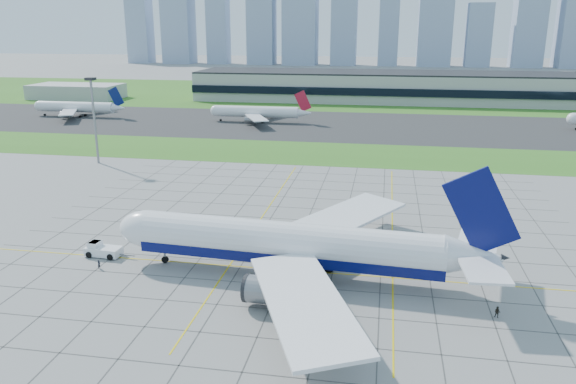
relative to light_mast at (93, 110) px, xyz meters
name	(u,v)px	position (x,y,z in m)	size (l,w,h in m)	color
ground	(288,265)	(70.00, -65.00, -16.18)	(1400.00, 1400.00, 0.00)	gray
grass_median	(336,154)	(70.00, 25.00, -16.16)	(700.00, 35.00, 0.04)	#34691E
asphalt_taxiway	(348,125)	(70.00, 80.00, -16.15)	(700.00, 75.00, 0.04)	#383838
grass_far	(361,95)	(70.00, 190.00, -16.16)	(700.00, 145.00, 0.04)	#34691E
apron_markings	(300,242)	(70.43, -53.91, -16.17)	(120.00, 130.00, 0.03)	#474744
terminal	(433,87)	(110.00, 164.87, -8.29)	(260.00, 43.00, 15.80)	#B7B7B2
service_block	(77,91)	(-90.00, 145.00, -12.18)	(50.00, 25.00, 8.00)	#B7B7B2
light_mast	(93,110)	(0.00, 0.00, 0.00)	(2.50, 2.50, 25.60)	gray
city_skyline	(367,6)	(61.29, 455.00, 42.91)	(523.00, 32.40, 160.00)	#90A2BD
airliner	(291,245)	(71.25, -69.30, -10.52)	(65.75, 66.44, 20.69)	white
pushback_tug	(102,250)	(36.11, -66.68, -15.02)	(9.44, 3.67, 2.60)	white
crew_near	(99,264)	(38.34, -72.08, -15.37)	(0.59, 0.39, 1.62)	black
crew_far	(497,312)	(102.62, -77.92, -15.31)	(0.85, 0.66, 1.75)	black
distant_jet_0	(77,107)	(-53.93, 82.50, -11.69)	(42.01, 42.66, 14.08)	white
distant_jet_1	(258,112)	(30.96, 81.95, -11.69)	(42.12, 42.66, 14.08)	white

